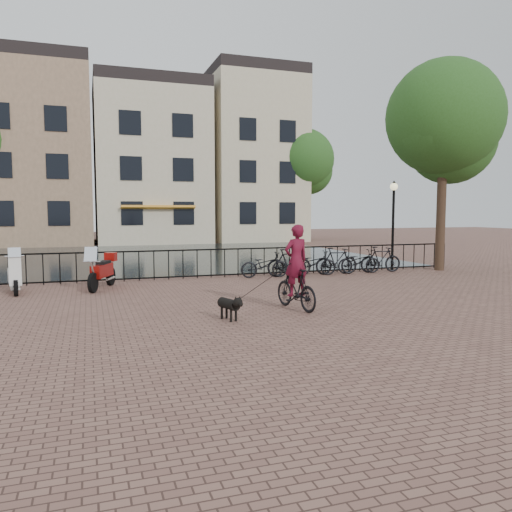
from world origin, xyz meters
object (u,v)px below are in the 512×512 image
object	(u,v)px
lamp_post	(393,210)
dog	(229,307)
motorcycle	(102,267)
cyclist	(296,272)
scooter	(14,269)

from	to	relation	value
lamp_post	dog	size ratio (longest dim) A/B	3.94
dog	motorcycle	world-z (taller)	motorcycle
cyclist	dog	world-z (taller)	cyclist
lamp_post	scooter	bearing A→B (deg)	-175.39
dog	motorcycle	bearing A→B (deg)	97.64
lamp_post	cyclist	distance (m)	8.95
dog	motorcycle	distance (m)	5.96
lamp_post	scooter	size ratio (longest dim) A/B	2.23
lamp_post	cyclist	world-z (taller)	lamp_post
lamp_post	scooter	xyz separation A→B (m)	(-13.35, -1.08, -1.68)
dog	scooter	world-z (taller)	scooter
cyclist	dog	bearing A→B (deg)	8.27
cyclist	dog	size ratio (longest dim) A/B	2.72
cyclist	motorcycle	xyz separation A→B (m)	(-4.32, 4.78, -0.22)
cyclist	motorcycle	world-z (taller)	cyclist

